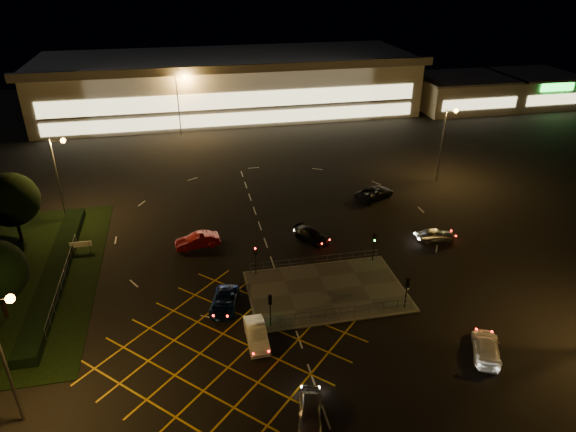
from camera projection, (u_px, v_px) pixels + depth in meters
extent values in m
plane|color=black|center=(301.00, 282.00, 49.02)|extent=(180.00, 180.00, 0.00)
cube|color=#4C4944|center=(326.00, 291.00, 47.62)|extent=(14.00, 9.00, 0.12)
cube|color=black|center=(2.00, 281.00, 49.05)|extent=(18.00, 30.00, 0.08)
cube|color=black|center=(56.00, 271.00, 49.77)|extent=(2.00, 26.00, 1.00)
cube|color=beige|center=(229.00, 85.00, 100.74)|extent=(70.00, 25.00, 10.00)
cube|color=slate|center=(227.00, 58.00, 98.37)|extent=(72.00, 26.50, 0.60)
cube|color=#FFEAA5|center=(236.00, 101.00, 89.81)|extent=(66.00, 0.20, 3.00)
cube|color=#FFEAA5|center=(237.00, 119.00, 91.27)|extent=(66.00, 0.20, 2.20)
cube|color=beige|center=(462.00, 93.00, 103.18)|extent=(18.00, 14.00, 6.00)
cube|color=slate|center=(464.00, 77.00, 101.75)|extent=(18.80, 14.80, 0.40)
cube|color=#FFEAA5|center=(480.00, 104.00, 97.23)|extent=(15.30, 0.20, 2.00)
cube|color=beige|center=(532.00, 89.00, 106.14)|extent=(14.00, 14.00, 6.00)
cube|color=slate|center=(536.00, 74.00, 104.71)|extent=(14.80, 14.80, 0.40)
cube|color=#FFEAA5|center=(554.00, 100.00, 100.18)|extent=(11.90, 0.20, 2.00)
cube|color=#19E533|center=(558.00, 87.00, 99.00)|extent=(7.00, 0.30, 1.40)
cylinder|color=slate|center=(5.00, 363.00, 32.22)|extent=(0.20, 0.20, 10.00)
sphere|color=orange|center=(10.00, 299.00, 30.32)|extent=(0.56, 0.56, 0.56)
cylinder|color=slate|center=(58.00, 181.00, 57.98)|extent=(0.20, 0.20, 10.00)
cylinder|color=slate|center=(56.00, 140.00, 55.93)|extent=(1.40, 0.12, 0.12)
sphere|color=orange|center=(63.00, 140.00, 56.08)|extent=(0.56, 0.56, 0.56)
cylinder|color=slate|center=(441.00, 146.00, 68.60)|extent=(0.20, 0.20, 10.00)
cylinder|color=slate|center=(451.00, 111.00, 66.54)|extent=(1.40, 0.12, 0.12)
sphere|color=orange|center=(456.00, 111.00, 66.69)|extent=(0.56, 0.56, 0.56)
cylinder|color=slate|center=(178.00, 106.00, 86.70)|extent=(0.20, 0.20, 10.00)
cylinder|color=slate|center=(180.00, 77.00, 84.64)|extent=(1.40, 0.12, 0.12)
sphere|color=orange|center=(184.00, 77.00, 84.80)|extent=(0.56, 0.56, 0.56)
cylinder|color=slate|center=(396.00, 92.00, 95.83)|extent=(0.20, 0.20, 10.00)
cylinder|color=slate|center=(402.00, 65.00, 93.78)|extent=(1.40, 0.12, 0.12)
sphere|color=orange|center=(405.00, 65.00, 93.93)|extent=(0.56, 0.56, 0.56)
cylinder|color=black|center=(270.00, 312.00, 42.32)|extent=(0.10, 0.10, 3.00)
cube|color=black|center=(270.00, 300.00, 41.77)|extent=(0.28, 0.18, 0.90)
sphere|color=#19FF33|center=(270.00, 299.00, 41.88)|extent=(0.16, 0.16, 0.16)
cylinder|color=black|center=(406.00, 294.00, 44.53)|extent=(0.10, 0.10, 3.00)
cube|color=black|center=(408.00, 282.00, 43.99)|extent=(0.28, 0.18, 0.90)
sphere|color=#19FF33|center=(407.00, 281.00, 44.10)|extent=(0.16, 0.16, 0.16)
cylinder|color=black|center=(256.00, 261.00, 49.28)|extent=(0.10, 0.10, 3.00)
cube|color=black|center=(255.00, 250.00, 48.74)|extent=(0.28, 0.18, 0.90)
sphere|color=#FF0C0C|center=(255.00, 251.00, 48.62)|extent=(0.16, 0.16, 0.16)
cylinder|color=black|center=(374.00, 248.00, 51.50)|extent=(0.10, 0.10, 3.00)
cube|color=black|center=(375.00, 237.00, 50.95)|extent=(0.28, 0.18, 0.90)
sphere|color=#19FF33|center=(375.00, 238.00, 50.84)|extent=(0.16, 0.16, 0.16)
cylinder|color=black|center=(19.00, 229.00, 55.38)|extent=(0.36, 0.36, 2.88)
sphere|color=black|center=(11.00, 200.00, 53.78)|extent=(5.76, 5.76, 5.76)
cylinder|color=black|center=(3.00, 305.00, 43.60)|extent=(0.36, 0.36, 2.70)
imported|color=#A7ABAF|center=(310.00, 410.00, 34.33)|extent=(2.58, 4.28, 1.36)
imported|color=white|center=(256.00, 335.00, 41.11)|extent=(1.60, 4.46, 1.46)
imported|color=#0A1A41|center=(224.00, 301.00, 45.17)|extent=(3.31, 5.12, 1.31)
imported|color=black|center=(312.00, 235.00, 55.82)|extent=(3.87, 4.73, 1.29)
imported|color=#A2A5A9|center=(435.00, 235.00, 55.83)|extent=(4.15, 1.93, 1.37)
imported|color=maroon|center=(197.00, 241.00, 54.50)|extent=(4.84, 2.24, 1.54)
imported|color=black|center=(375.00, 193.00, 65.45)|extent=(6.01, 4.67, 1.52)
imported|color=white|center=(486.00, 348.00, 39.80)|extent=(3.86, 5.15, 1.39)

